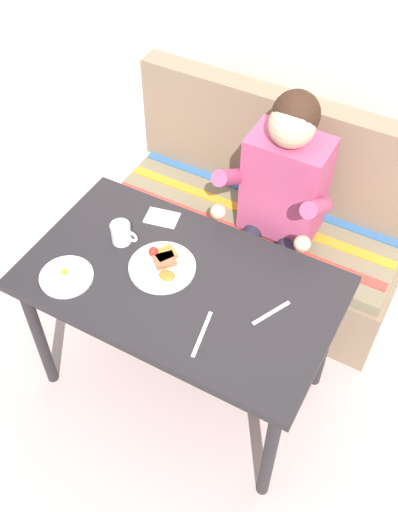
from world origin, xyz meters
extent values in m
plane|color=#BCA4A0|center=(0.00, 0.00, 0.00)|extent=(8.00, 8.00, 0.00)
cube|color=black|center=(0.00, 0.00, 0.71)|extent=(1.20, 0.70, 0.04)
cylinder|color=black|center=(-0.54, -0.29, 0.34)|extent=(0.05, 0.05, 0.69)
cylinder|color=black|center=(0.54, -0.29, 0.34)|extent=(0.05, 0.05, 0.69)
cylinder|color=black|center=(-0.54, 0.29, 0.34)|extent=(0.05, 0.05, 0.69)
cylinder|color=black|center=(0.54, 0.29, 0.34)|extent=(0.05, 0.05, 0.69)
cube|color=#816A53|center=(0.00, 0.72, 0.20)|extent=(1.44, 0.56, 0.40)
cube|color=#796D53|center=(0.00, 0.72, 0.43)|extent=(1.40, 0.52, 0.06)
cube|color=#816A53|center=(0.00, 0.94, 0.73)|extent=(1.44, 0.12, 0.54)
cube|color=#C63D33|center=(0.00, 0.58, 0.46)|extent=(1.38, 0.05, 0.01)
cube|color=orange|center=(0.00, 0.72, 0.46)|extent=(1.38, 0.05, 0.01)
cube|color=#336099|center=(0.00, 0.86, 0.46)|extent=(1.38, 0.05, 0.01)
cube|color=#AF4268|center=(0.14, 0.66, 0.76)|extent=(0.34, 0.22, 0.48)
sphere|color=#DBAD89|center=(0.14, 0.64, 1.09)|extent=(0.19, 0.19, 0.19)
sphere|color=#331E14|center=(0.14, 0.67, 1.12)|extent=(0.19, 0.19, 0.19)
cylinder|color=#AF4268|center=(-0.05, 0.52, 0.83)|extent=(0.07, 0.29, 0.23)
cylinder|color=#AF4268|center=(0.33, 0.52, 0.83)|extent=(0.07, 0.29, 0.23)
sphere|color=#DBAD89|center=(-0.05, 0.40, 0.73)|extent=(0.07, 0.07, 0.07)
sphere|color=#DBAD89|center=(0.33, 0.40, 0.73)|extent=(0.07, 0.07, 0.07)
cylinder|color=#232333|center=(0.06, 0.49, 0.52)|extent=(0.09, 0.34, 0.09)
cylinder|color=#232333|center=(0.06, 0.32, 0.26)|extent=(0.08, 0.08, 0.52)
cube|color=black|center=(0.06, 0.26, 0.03)|extent=(0.09, 0.20, 0.05)
cylinder|color=#232333|center=(0.23, 0.49, 0.52)|extent=(0.09, 0.34, 0.09)
cylinder|color=#232333|center=(0.23, 0.32, 0.26)|extent=(0.08, 0.08, 0.52)
cube|color=black|center=(0.23, 0.26, 0.03)|extent=(0.09, 0.20, 0.05)
cylinder|color=white|center=(-0.09, 0.02, 0.74)|extent=(0.26, 0.26, 0.02)
cube|color=olive|center=(-0.10, 0.07, 0.76)|extent=(0.10, 0.10, 0.02)
cube|color=#975838|center=(-0.09, 0.04, 0.76)|extent=(0.10, 0.10, 0.02)
sphere|color=red|center=(-0.15, 0.05, 0.76)|extent=(0.04, 0.04, 0.04)
ellipsoid|color=#CC6623|center=(-0.04, -0.02, 0.76)|extent=(0.06, 0.05, 0.02)
cylinder|color=white|center=(-0.38, -0.20, 0.74)|extent=(0.21, 0.21, 0.01)
ellipsoid|color=white|center=(-0.38, -0.20, 0.75)|extent=(0.09, 0.08, 0.01)
sphere|color=yellow|center=(-0.39, -0.20, 0.76)|extent=(0.03, 0.03, 0.03)
cylinder|color=white|center=(-0.31, 0.07, 0.77)|extent=(0.08, 0.08, 0.09)
cylinder|color=brown|center=(-0.31, 0.07, 0.81)|extent=(0.07, 0.07, 0.01)
torus|color=white|center=(-0.25, 0.07, 0.78)|extent=(0.05, 0.01, 0.05)
cube|color=silver|center=(-0.23, 0.25, 0.73)|extent=(0.15, 0.12, 0.01)
cube|color=silver|center=(0.37, 0.02, 0.73)|extent=(0.09, 0.16, 0.00)
cube|color=silver|center=(0.19, -0.18, 0.73)|extent=(0.05, 0.20, 0.00)
camera|label=1|loc=(0.76, -1.23, 2.48)|focal=42.08mm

